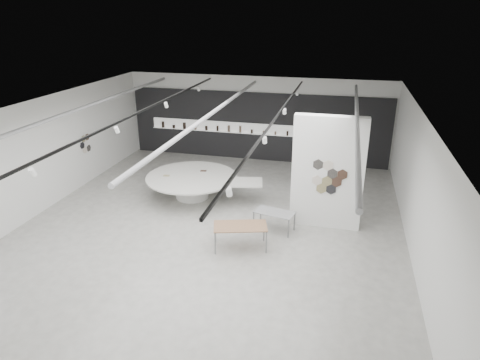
% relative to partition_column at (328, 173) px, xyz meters
% --- Properties ---
extents(room, '(12.02, 14.02, 3.82)m').
position_rel_partition_column_xyz_m(room, '(-3.59, -1.00, 0.27)').
color(room, '#ADABA3').
rests_on(room, ground).
extents(back_wall_display, '(11.80, 0.27, 3.10)m').
position_rel_partition_column_xyz_m(back_wall_display, '(-3.58, 5.94, -0.26)').
color(back_wall_display, black).
rests_on(back_wall_display, ground).
extents(partition_column, '(2.20, 0.38, 3.60)m').
position_rel_partition_column_xyz_m(partition_column, '(0.00, 0.00, 0.00)').
color(partition_column, white).
rests_on(partition_column, ground).
extents(display_island, '(4.68, 3.93, 0.85)m').
position_rel_partition_column_xyz_m(display_island, '(-4.81, 1.06, -1.25)').
color(display_island, white).
rests_on(display_island, ground).
extents(sample_table_wood, '(1.68, 1.16, 0.72)m').
position_rel_partition_column_xyz_m(sample_table_wood, '(-2.28, -2.02, -1.14)').
color(sample_table_wood, '#8C6548').
rests_on(sample_table_wood, ground).
extents(sample_table_stone, '(1.34, 0.87, 0.63)m').
position_rel_partition_column_xyz_m(sample_table_stone, '(-1.51, -0.73, -1.22)').
color(sample_table_stone, gray).
rests_on(sample_table_stone, ground).
extents(kitchen_counter, '(1.72, 0.85, 1.30)m').
position_rel_partition_column_xyz_m(kitchen_counter, '(-0.53, 5.53, -1.33)').
color(kitchen_counter, white).
rests_on(kitchen_counter, ground).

